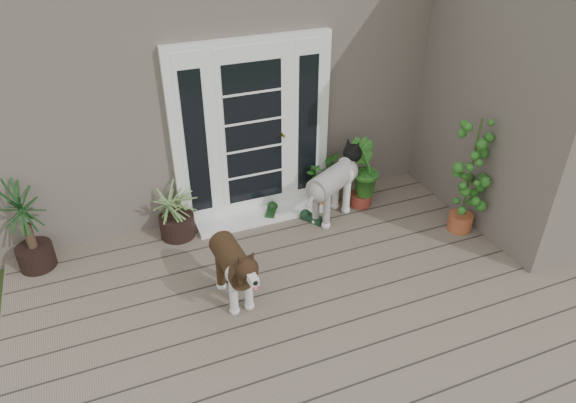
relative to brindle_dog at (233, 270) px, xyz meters
name	(u,v)px	position (x,y,z in m)	size (l,w,h in m)	color
deck	(350,326)	(0.93, -0.72, -0.42)	(6.20, 4.60, 0.12)	#6B5B4C
house_main	(219,51)	(0.93, 3.53, 1.07)	(7.40, 4.00, 3.10)	#665E54
house_wing	(539,97)	(3.83, 0.38, 1.07)	(1.60, 2.40, 3.10)	#665E54
door_unit	(253,131)	(0.73, 1.48, 0.72)	(1.90, 0.14, 2.15)	white
door_step	(261,215)	(0.73, 1.28, -0.33)	(1.60, 0.40, 0.05)	white
brindle_dog	(233,270)	(0.00, 0.00, 0.00)	(0.37, 0.86, 0.71)	#3E2916
white_dog	(332,190)	(1.53, 0.95, 0.03)	(0.40, 0.93, 0.77)	silver
spider_plant	(175,209)	(-0.30, 1.28, 0.00)	(0.67, 0.67, 0.72)	#ADBE75
yucca	(27,227)	(-1.82, 1.28, 0.16)	(0.72, 0.72, 1.04)	black
herb_a	(322,184)	(1.55, 1.28, -0.07)	(0.46, 0.46, 0.58)	#1B5F20
herb_b	(362,182)	(2.00, 1.07, -0.02)	(0.44, 0.44, 0.66)	#185017
herb_c	(433,163)	(3.22, 1.28, -0.11)	(0.32, 0.32, 0.50)	#18541D
sapling	(470,175)	(2.83, 0.14, 0.38)	(0.43, 0.43, 1.48)	#225016
clog_left	(312,217)	(1.27, 0.96, -0.31)	(0.15, 0.33, 0.10)	#15351D
clog_right	(271,211)	(0.86, 1.27, -0.31)	(0.16, 0.34, 0.10)	#163716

